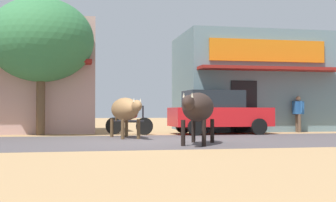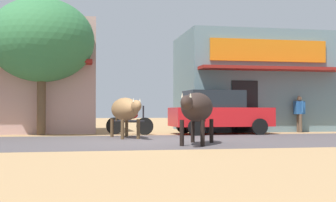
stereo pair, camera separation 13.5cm
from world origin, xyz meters
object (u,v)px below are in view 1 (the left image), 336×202
at_px(parked_motorcycle, 130,122).
at_px(cow_far_dark, 198,108).
at_px(parked_hatchback_car, 218,112).
at_px(pedestrian_by_shop, 298,111).
at_px(cow_near_brown, 125,110).
at_px(roadside_tree, 41,40).

xyz_separation_m(parked_motorcycle, cow_far_dark, (1.22, -5.14, 0.50)).
height_order(parked_hatchback_car, pedestrian_by_shop, parked_hatchback_car).
bearing_deg(cow_near_brown, parked_hatchback_car, 25.99).
bearing_deg(cow_near_brown, cow_far_dark, -63.42).
bearing_deg(pedestrian_by_shop, roadside_tree, -178.99).
distance_m(cow_near_brown, pedestrian_by_shop, 7.75).
height_order(parked_motorcycle, pedestrian_by_shop, pedestrian_by_shop).
relative_size(roadside_tree, cow_near_brown, 1.89).
bearing_deg(roadside_tree, parked_motorcycle, -5.83).
xyz_separation_m(roadside_tree, parked_hatchback_car, (6.52, -0.50, -2.60)).
relative_size(cow_near_brown, pedestrian_by_shop, 1.78).
bearing_deg(parked_motorcycle, roadside_tree, 174.17).
height_order(cow_near_brown, cow_far_dark, cow_far_dark).
bearing_deg(cow_far_dark, roadside_tree, 128.88).
xyz_separation_m(parked_hatchback_car, cow_far_dark, (-2.11, -4.97, 0.13)).
xyz_separation_m(parked_motorcycle, cow_near_brown, (-0.37, -1.98, 0.45)).
relative_size(cow_near_brown, cow_far_dark, 1.04).
xyz_separation_m(cow_near_brown, cow_far_dark, (1.58, -3.17, 0.05)).
bearing_deg(parked_motorcycle, cow_near_brown, -100.55).
height_order(parked_hatchback_car, cow_near_brown, parked_hatchback_car).
distance_m(cow_near_brown, cow_far_dark, 3.54).
bearing_deg(cow_far_dark, cow_near_brown, 116.58).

